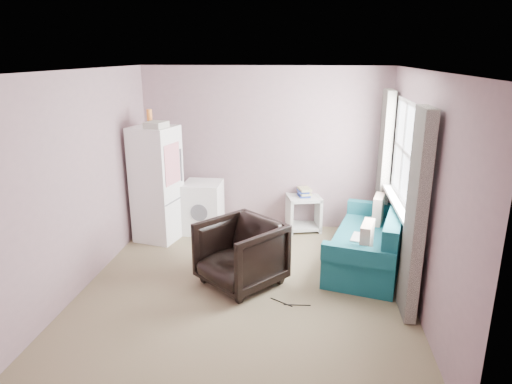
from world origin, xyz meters
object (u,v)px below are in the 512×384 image
fridge (157,183)px  sofa (372,244)px  armchair (241,251)px  washing_machine (203,206)px  side_table (303,210)px

fridge → sofa: fridge is taller
armchair → sofa: 1.77m
sofa → fridge: bearing=-176.2°
washing_machine → sofa: 2.62m
armchair → washing_machine: 1.83m
armchair → sofa: size_ratio=0.43×
washing_machine → side_table: (1.54, 0.26, -0.09)m
fridge → side_table: size_ratio=2.82×
side_table → fridge: bearing=-163.8°
fridge → side_table: fridge is taller
fridge → washing_machine: bearing=44.3°
armchair → washing_machine: bearing=157.4°
armchair → fridge: (-1.42, 1.27, 0.42)m
armchair → fridge: size_ratio=0.45×
side_table → sofa: 1.49m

